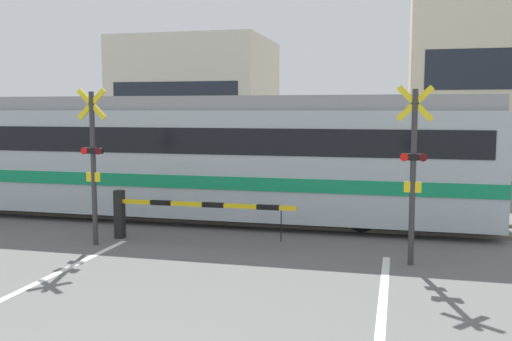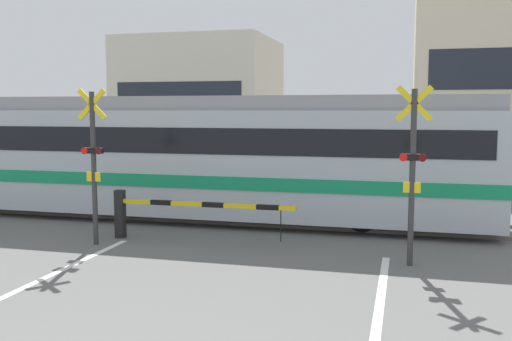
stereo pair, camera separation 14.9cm
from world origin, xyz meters
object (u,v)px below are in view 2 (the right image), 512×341
(commuter_train, at_px, (172,153))
(crossing_barrier_near, at_px, (165,209))
(crossing_barrier_far, at_px, (365,182))
(crossing_signal_left, at_px, (94,159))
(crossing_signal_right, at_px, (412,167))
(pedestrian, at_px, (291,165))

(commuter_train, xyz_separation_m, crossing_barrier_near, (0.98, -2.71, -1.04))
(crossing_barrier_near, bearing_deg, crossing_barrier_far, 56.44)
(crossing_signal_left, height_order, crossing_signal_right, same)
(commuter_train, distance_m, crossing_signal_right, 7.20)
(crossing_barrier_far, height_order, crossing_signal_right, crossing_signal_right)
(crossing_barrier_far, distance_m, crossing_signal_right, 6.99)
(crossing_barrier_near, height_order, crossing_signal_right, crossing_signal_right)
(crossing_barrier_near, distance_m, crossing_signal_left, 1.92)
(crossing_signal_left, xyz_separation_m, pedestrian, (2.52, 9.28, -0.94))
(crossing_barrier_far, distance_m, crossing_signal_left, 8.69)
(crossing_barrier_near, xyz_separation_m, crossing_signal_right, (5.32, -0.75, 1.16))
(crossing_signal_left, distance_m, pedestrian, 9.66)
(crossing_barrier_far, relative_size, pedestrian, 2.59)
(commuter_train, bearing_deg, crossing_signal_right, -28.76)
(crossing_barrier_near, relative_size, pedestrian, 2.59)
(crossing_signal_left, xyz_separation_m, crossing_signal_right, (6.65, 0.00, 0.00))
(pedestrian, bearing_deg, commuter_train, -110.53)
(crossing_barrier_far, distance_m, pedestrian, 3.77)
(commuter_train, height_order, crossing_barrier_far, commuter_train)
(commuter_train, xyz_separation_m, pedestrian, (2.18, 5.82, -0.82))
(crossing_barrier_far, height_order, pedestrian, pedestrian)
(commuter_train, relative_size, crossing_signal_right, 4.95)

